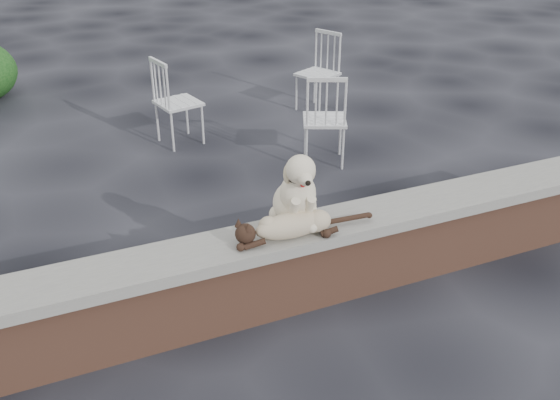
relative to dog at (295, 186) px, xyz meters
name	(u,v)px	position (x,y,z in m)	size (l,w,h in m)	color
ground	(244,314)	(-0.40, -0.08, -0.85)	(60.00, 60.00, 0.00)	black
brick_wall	(242,284)	(-0.40, -0.08, -0.60)	(6.00, 0.30, 0.50)	brown
capstone	(241,246)	(-0.40, -0.08, -0.31)	(6.20, 0.40, 0.08)	slate
dog	(295,186)	(0.00, 0.00, 0.00)	(0.35, 0.47, 0.54)	beige
cat	(293,223)	(-0.08, -0.15, -0.18)	(1.12, 0.27, 0.19)	tan
chair_c	(325,118)	(1.21, 1.93, -0.38)	(0.56, 0.56, 0.94)	white
chair_e	(178,101)	(0.01, 3.00, -0.38)	(0.56, 0.56, 0.94)	white
chair_d	(318,73)	(1.84, 3.36, -0.38)	(0.56, 0.56, 0.94)	white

